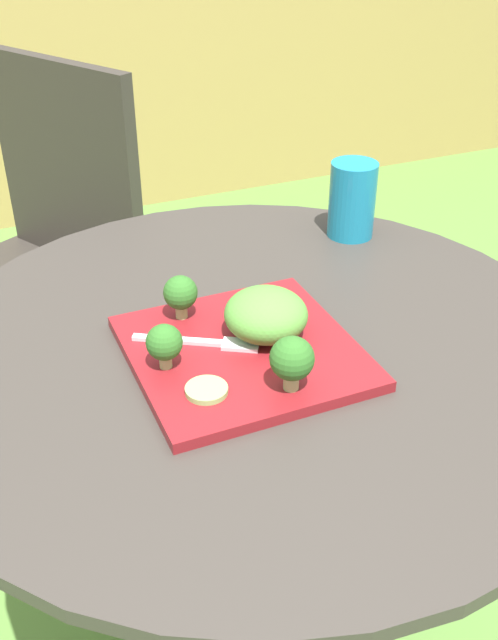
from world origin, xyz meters
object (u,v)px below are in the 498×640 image
patio_chair (37,246)px  drinking_glass (352,204)px  fork (208,342)px  salad_plate (243,352)px

patio_chair → drinking_glass: size_ratio=7.58×
drinking_glass → fork: 0.40m
salad_plate → fork: size_ratio=1.86×
patio_chair → fork: bearing=-82.9°
patio_chair → fork: (0.10, -0.80, 0.22)m
patio_chair → fork: size_ratio=6.38×
patio_chair → drinking_glass: (0.42, -0.58, 0.25)m
patio_chair → salad_plate: bearing=-80.7°
salad_plate → drinking_glass: (0.29, 0.25, 0.05)m
salad_plate → fork: bearing=147.4°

